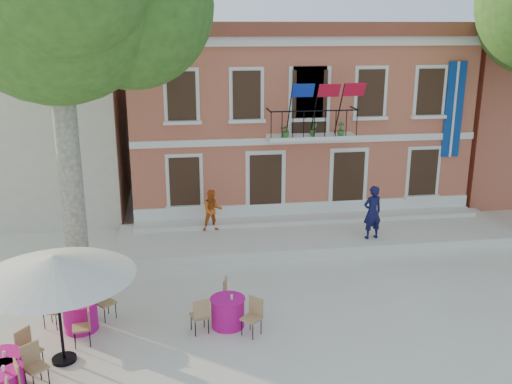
% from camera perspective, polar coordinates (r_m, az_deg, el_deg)
% --- Properties ---
extents(ground, '(90.00, 90.00, 0.00)m').
position_cam_1_polar(ground, '(16.33, 2.98, -10.55)').
color(ground, beige).
rests_on(ground, ground).
extents(main_building, '(13.50, 9.59, 7.50)m').
position_cam_1_polar(main_building, '(25.01, 3.14, 8.04)').
color(main_building, '#C06045').
rests_on(main_building, ground).
extents(neighbor_west, '(9.40, 9.40, 6.40)m').
position_cam_1_polar(neighbor_west, '(26.43, -22.76, 6.01)').
color(neighbor_west, beige).
rests_on(neighbor_west, ground).
extents(terrace, '(14.00, 3.40, 0.30)m').
position_cam_1_polar(terrace, '(20.62, 6.06, -4.28)').
color(terrace, silver).
rests_on(terrace, ground).
extents(patio_umbrella, '(3.50, 3.50, 2.60)m').
position_cam_1_polar(patio_umbrella, '(13.24, -19.52, -7.04)').
color(patio_umbrella, black).
rests_on(patio_umbrella, ground).
extents(pedestrian_navy, '(0.76, 0.58, 1.88)m').
position_cam_1_polar(pedestrian_navy, '(19.88, 11.56, -2.00)').
color(pedestrian_navy, '#101137').
rests_on(pedestrian_navy, terrace).
extents(pedestrian_orange, '(0.79, 0.64, 1.50)m').
position_cam_1_polar(pedestrian_orange, '(20.35, -4.38, -1.84)').
color(pedestrian_orange, '#D15818').
rests_on(pedestrian_orange, terrace).
extents(cafe_table_0, '(1.71, 1.86, 0.95)m').
position_cam_1_polar(cafe_table_0, '(13.62, -24.06, -15.93)').
color(cafe_table_0, '#C7127C').
rests_on(cafe_table_0, ground).
extents(cafe_table_1, '(1.81, 1.81, 0.95)m').
position_cam_1_polar(cafe_table_1, '(14.76, -2.84, -11.76)').
color(cafe_table_1, '#C7127C').
rests_on(cafe_table_1, ground).
extents(cafe_table_3, '(1.84, 1.76, 0.95)m').
position_cam_1_polar(cafe_table_3, '(15.24, -17.16, -11.58)').
color(cafe_table_3, '#C7127C').
rests_on(cafe_table_3, ground).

